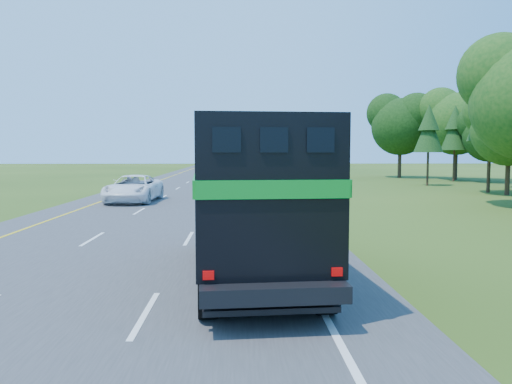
{
  "coord_description": "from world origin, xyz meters",
  "views": [
    {
      "loc": [
        3.75,
        0.95,
        3.34
      ],
      "look_at": [
        4.59,
        24.55,
        1.46
      ],
      "focal_mm": 35.0,
      "sensor_mm": 36.0,
      "label": 1
    }
  ],
  "objects": [
    {
      "name": "white_suv",
      "position": [
        -3.26,
        34.46,
        0.93
      ],
      "size": [
        3.25,
        6.56,
        1.79
      ],
      "primitive_type": "imported",
      "rotation": [
        0.0,
        0.0,
        -0.04
      ],
      "color": "white",
      "rests_on": "road"
    },
    {
      "name": "horse_truck",
      "position": [
        4.09,
        13.94,
        2.2
      ],
      "size": [
        3.48,
        9.3,
        4.04
      ],
      "rotation": [
        0.0,
        0.0,
        0.07
      ],
      "color": "black",
      "rests_on": "road"
    },
    {
      "name": "far_car",
      "position": [
        -4.01,
        107.29,
        0.85
      ],
      "size": [
        2.27,
        4.91,
        1.63
      ],
      "primitive_type": "imported",
      "rotation": [
        0.0,
        0.0,
        -0.07
      ],
      "color": "silver",
      "rests_on": "road"
    },
    {
      "name": "lane_markings",
      "position": [
        0.0,
        50.0,
        0.04
      ],
      "size": [
        11.15,
        260.0,
        0.01
      ],
      "color": "yellow",
      "rests_on": "road"
    },
    {
      "name": "road",
      "position": [
        0.0,
        50.0,
        0.02
      ],
      "size": [
        15.0,
        260.0,
        0.04
      ],
      "primitive_type": "cube",
      "color": "#38383A",
      "rests_on": "ground"
    }
  ]
}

